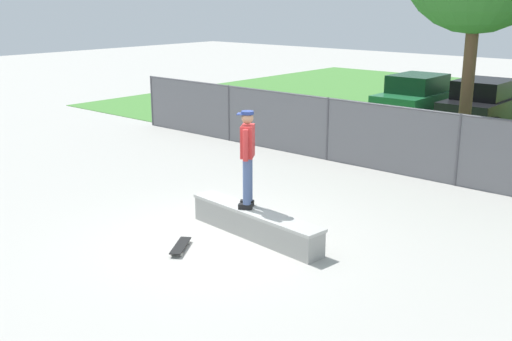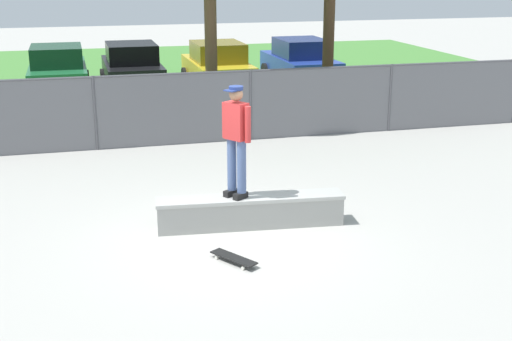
{
  "view_description": "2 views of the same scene",
  "coord_description": "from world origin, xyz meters",
  "px_view_note": "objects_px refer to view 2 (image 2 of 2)",
  "views": [
    {
      "loc": [
        7.53,
        -7.64,
        4.32
      ],
      "look_at": [
        0.12,
        0.88,
        1.16
      ],
      "focal_mm": 43.13,
      "sensor_mm": 36.0,
      "label": 1
    },
    {
      "loc": [
        -2.2,
        -9.79,
        4.22
      ],
      "look_at": [
        0.4,
        0.1,
        1.1
      ],
      "focal_mm": 47.79,
      "sensor_mm": 36.0,
      "label": 2
    }
  ],
  "objects_px": {
    "car_yellow": "(217,66)",
    "concrete_ledge": "(251,211)",
    "skateboard": "(234,258)",
    "skateboarder": "(236,136)",
    "car_black": "(132,67)",
    "car_green": "(58,71)",
    "car_blue": "(300,62)"
  },
  "relations": [
    {
      "from": "car_yellow",
      "to": "car_blue",
      "type": "bearing_deg",
      "value": 5.8
    },
    {
      "from": "car_yellow",
      "to": "car_blue",
      "type": "distance_m",
      "value": 3.11
    },
    {
      "from": "skateboarder",
      "to": "car_black",
      "type": "distance_m",
      "value": 13.05
    },
    {
      "from": "concrete_ledge",
      "to": "skateboard",
      "type": "xyz_separation_m",
      "value": [
        -0.6,
        -1.34,
        -0.19
      ]
    },
    {
      "from": "skateboard",
      "to": "car_blue",
      "type": "relative_size",
      "value": 0.19
    },
    {
      "from": "concrete_ledge",
      "to": "skateboarder",
      "type": "bearing_deg",
      "value": 169.1
    },
    {
      "from": "concrete_ledge",
      "to": "car_green",
      "type": "xyz_separation_m",
      "value": [
        -3.23,
        12.92,
        0.57
      ]
    },
    {
      "from": "skateboard",
      "to": "concrete_ledge",
      "type": "bearing_deg",
      "value": 65.9
    },
    {
      "from": "car_green",
      "to": "car_black",
      "type": "height_order",
      "value": "same"
    },
    {
      "from": "car_green",
      "to": "car_yellow",
      "type": "distance_m",
      "value": 5.29
    },
    {
      "from": "skateboard",
      "to": "car_green",
      "type": "xyz_separation_m",
      "value": [
        -2.63,
        14.26,
        0.77
      ]
    },
    {
      "from": "car_black",
      "to": "car_blue",
      "type": "distance_m",
      "value": 5.95
    },
    {
      "from": "skateboarder",
      "to": "car_black",
      "type": "height_order",
      "value": "skateboarder"
    },
    {
      "from": "skateboard",
      "to": "car_black",
      "type": "bearing_deg",
      "value": 90.84
    },
    {
      "from": "skateboard",
      "to": "skateboarder",
      "type": "bearing_deg",
      "value": 74.76
    },
    {
      "from": "skateboard",
      "to": "car_green",
      "type": "distance_m",
      "value": 14.52
    },
    {
      "from": "concrete_ledge",
      "to": "car_yellow",
      "type": "height_order",
      "value": "car_yellow"
    },
    {
      "from": "concrete_ledge",
      "to": "car_green",
      "type": "distance_m",
      "value": 13.33
    },
    {
      "from": "concrete_ledge",
      "to": "car_yellow",
      "type": "relative_size",
      "value": 0.75
    },
    {
      "from": "skateboarder",
      "to": "car_blue",
      "type": "bearing_deg",
      "value": 67.4
    },
    {
      "from": "skateboard",
      "to": "car_black",
      "type": "distance_m",
      "value": 14.42
    },
    {
      "from": "concrete_ledge",
      "to": "car_green",
      "type": "height_order",
      "value": "car_green"
    },
    {
      "from": "skateboarder",
      "to": "car_blue",
      "type": "distance_m",
      "value": 13.98
    },
    {
      "from": "skateboarder",
      "to": "car_black",
      "type": "xyz_separation_m",
      "value": [
        -0.59,
        13.02,
        -0.72
      ]
    },
    {
      "from": "concrete_ledge",
      "to": "car_blue",
      "type": "height_order",
      "value": "car_blue"
    },
    {
      "from": "concrete_ledge",
      "to": "car_black",
      "type": "distance_m",
      "value": 13.1
    },
    {
      "from": "car_yellow",
      "to": "concrete_ledge",
      "type": "bearing_deg",
      "value": -99.23
    },
    {
      "from": "concrete_ledge",
      "to": "car_green",
      "type": "bearing_deg",
      "value": 104.03
    },
    {
      "from": "car_black",
      "to": "car_yellow",
      "type": "distance_m",
      "value": 2.9
    },
    {
      "from": "skateboarder",
      "to": "car_yellow",
      "type": "xyz_separation_m",
      "value": [
        2.27,
        12.58,
        -0.72
      ]
    },
    {
      "from": "concrete_ledge",
      "to": "car_blue",
      "type": "distance_m",
      "value": 13.93
    },
    {
      "from": "skateboard",
      "to": "car_yellow",
      "type": "distance_m",
      "value": 14.23
    }
  ]
}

